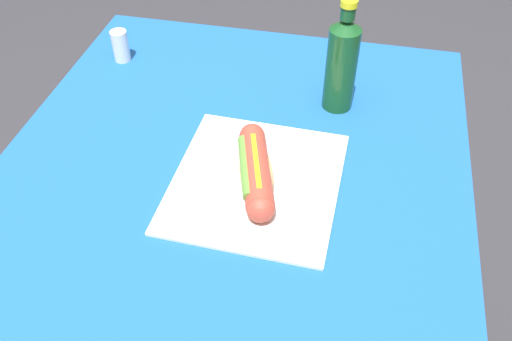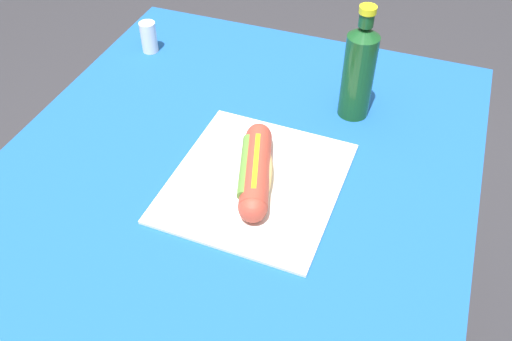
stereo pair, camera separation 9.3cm
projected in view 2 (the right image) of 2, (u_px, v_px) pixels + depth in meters
The scene contains 5 objects.
dining_table at pixel (215, 258), 1.01m from camera, with size 1.17×0.84×0.77m.
paper_wrapper at pixel (256, 182), 0.95m from camera, with size 0.31×0.28×0.01m, color silver.
hot_dog at pixel (255, 170), 0.93m from camera, with size 0.21×0.10×0.05m.
soda_bottle at pixel (359, 70), 1.02m from camera, with size 0.06×0.06×0.23m.
salt_shaker at pixel (149, 37), 1.24m from camera, with size 0.04×0.04×0.07m, color silver.
Camera 2 is at (-0.55, -0.28, 1.44)m, focal length 38.59 mm.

